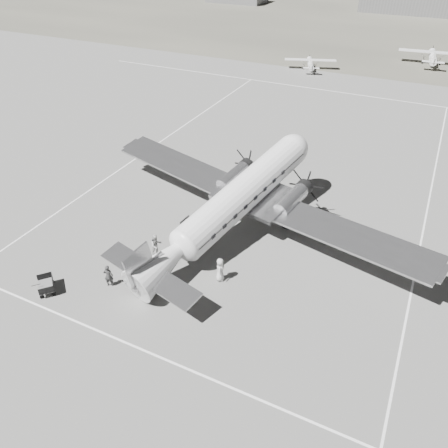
% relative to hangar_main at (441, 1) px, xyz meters
% --- Properties ---
extents(ground, '(260.00, 260.00, 0.00)m').
position_rel_hangar_main_xyz_m(ground, '(-5.00, -120.00, -3.30)').
color(ground, slate).
rests_on(ground, ground).
extents(taxi_line_near, '(60.00, 0.15, 0.01)m').
position_rel_hangar_main_xyz_m(taxi_line_near, '(-5.00, -134.00, -3.29)').
color(taxi_line_near, white).
rests_on(taxi_line_near, ground).
extents(taxi_line_right, '(0.15, 80.00, 0.01)m').
position_rel_hangar_main_xyz_m(taxi_line_right, '(7.00, -120.00, -3.29)').
color(taxi_line_right, white).
rests_on(taxi_line_right, ground).
extents(taxi_line_left, '(0.15, 60.00, 0.01)m').
position_rel_hangar_main_xyz_m(taxi_line_left, '(-23.00, -110.00, -3.29)').
color(taxi_line_left, white).
rests_on(taxi_line_left, ground).
extents(taxi_line_horizon, '(90.00, 0.15, 0.01)m').
position_rel_hangar_main_xyz_m(taxi_line_horizon, '(-5.00, -80.00, -3.29)').
color(taxi_line_horizon, white).
rests_on(taxi_line_horizon, ground).
extents(grass_infield, '(260.00, 90.00, 0.01)m').
position_rel_hangar_main_xyz_m(grass_infield, '(-5.00, -25.00, -3.30)').
color(grass_infield, '#626053').
rests_on(grass_infield, ground).
extents(hangar_main, '(42.00, 14.00, 6.60)m').
position_rel_hangar_main_xyz_m(hangar_main, '(0.00, 0.00, 0.00)').
color(hangar_main, '#5F5F5F').
rests_on(hangar_main, ground).
extents(dc3_airliner, '(35.94, 28.93, 6.01)m').
position_rel_hangar_main_xyz_m(dc3_airliner, '(-7.27, -120.49, -0.30)').
color(dc3_airliner, '#AFAFB1').
rests_on(dc3_airliner, ground).
extents(light_plane_left, '(10.96, 9.93, 1.87)m').
position_rel_hangar_main_xyz_m(light_plane_left, '(-16.04, -69.99, -2.36)').
color(light_plane_left, silver).
rests_on(light_plane_left, ground).
extents(light_plane_right, '(12.95, 10.91, 2.50)m').
position_rel_hangar_main_xyz_m(light_plane_right, '(2.91, -57.18, -2.05)').
color(light_plane_right, silver).
rests_on(light_plane_right, ground).
extents(baggage_cart_near, '(1.58, 1.20, 0.83)m').
position_rel_hangar_main_xyz_m(baggage_cart_near, '(-11.97, -127.55, -2.88)').
color(baggage_cart_near, '#5F5F5F').
rests_on(baggage_cart_near, ground).
extents(baggage_cart_far, '(2.12, 2.08, 0.99)m').
position_rel_hangar_main_xyz_m(baggage_cart_far, '(-16.29, -132.63, -2.81)').
color(baggage_cart_far, '#5F5F5F').
rests_on(baggage_cart_far, ground).
extents(ground_crew, '(0.79, 0.67, 1.82)m').
position_rel_hangar_main_xyz_m(ground_crew, '(-12.64, -130.21, -2.39)').
color(ground_crew, '#2F2F2F').
rests_on(ground_crew, ground).
extents(ramp_agent, '(1.09, 1.16, 1.90)m').
position_rel_hangar_main_xyz_m(ramp_agent, '(-11.52, -125.77, -2.35)').
color(ramp_agent, '#B7B7B4').
rests_on(ramp_agent, ground).
extents(passenger, '(0.89, 1.08, 1.91)m').
position_rel_hangar_main_xyz_m(passenger, '(-5.77, -126.18, -2.35)').
color(passenger, beige).
rests_on(passenger, ground).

